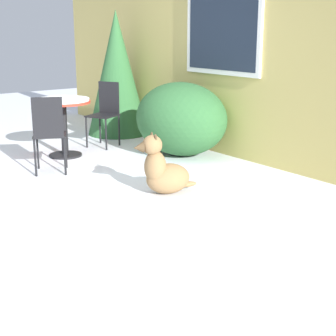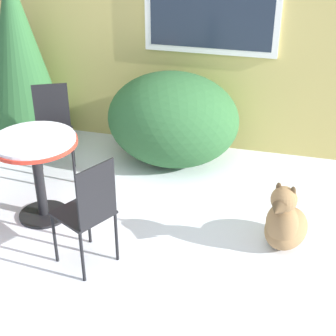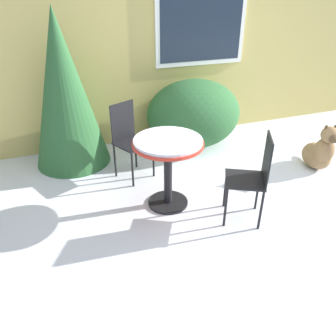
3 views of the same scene
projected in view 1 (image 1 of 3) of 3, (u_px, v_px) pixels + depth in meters
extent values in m
plane|color=white|center=(72.00, 181.00, 5.62)|extent=(16.00, 16.00, 0.00)
cube|color=tan|center=(224.00, 24.00, 6.46)|extent=(8.00, 0.06, 3.33)
cube|color=white|center=(223.00, 10.00, 6.37)|extent=(1.34, 0.04, 1.58)
cube|color=#1E2838|center=(222.00, 10.00, 6.36)|extent=(1.22, 0.01, 1.46)
ellipsoid|color=#2D6033|center=(181.00, 119.00, 6.68)|extent=(1.32, 1.08, 0.95)
cone|color=#2D6033|center=(117.00, 73.00, 7.88)|extent=(0.94, 0.94, 1.88)
cylinder|color=black|center=(66.00, 155.00, 6.71)|extent=(0.42, 0.42, 0.03)
cylinder|color=black|center=(64.00, 129.00, 6.62)|extent=(0.09, 0.09, 0.67)
cylinder|color=red|center=(63.00, 102.00, 6.53)|extent=(0.70, 0.70, 0.03)
cylinder|color=white|center=(63.00, 100.00, 6.52)|extent=(0.68, 0.68, 0.03)
cube|color=black|center=(102.00, 116.00, 7.14)|extent=(0.48, 0.48, 0.02)
cube|color=black|center=(109.00, 98.00, 7.22)|extent=(0.31, 0.16, 0.44)
cylinder|color=black|center=(87.00, 132.00, 7.13)|extent=(0.02, 0.02, 0.43)
cylinder|color=black|center=(106.00, 135.00, 6.98)|extent=(0.02, 0.02, 0.43)
cylinder|color=black|center=(100.00, 128.00, 7.41)|extent=(0.02, 0.02, 0.43)
cylinder|color=black|center=(119.00, 130.00, 7.26)|extent=(0.02, 0.02, 0.43)
cube|color=black|center=(50.00, 135.00, 5.86)|extent=(0.49, 0.49, 0.02)
cube|color=black|center=(48.00, 117.00, 5.64)|extent=(0.17, 0.30, 0.44)
cylinder|color=black|center=(66.00, 150.00, 6.10)|extent=(0.02, 0.02, 0.43)
cylinder|color=black|center=(38.00, 151.00, 6.05)|extent=(0.02, 0.02, 0.43)
cylinder|color=black|center=(65.00, 157.00, 5.79)|extent=(0.02, 0.02, 0.43)
cylinder|color=black|center=(35.00, 158.00, 5.74)|extent=(0.02, 0.02, 0.43)
ellipsoid|color=#937047|center=(168.00, 179.00, 5.17)|extent=(0.43, 0.52, 0.31)
ellipsoid|color=#937047|center=(155.00, 167.00, 5.09)|extent=(0.30, 0.28, 0.34)
sphere|color=#937047|center=(152.00, 145.00, 5.02)|extent=(0.20, 0.20, 0.20)
cone|color=brown|center=(138.00, 148.00, 4.97)|extent=(0.13, 0.12, 0.11)
ellipsoid|color=brown|center=(152.00, 136.00, 5.05)|extent=(0.05, 0.04, 0.09)
ellipsoid|color=brown|center=(156.00, 139.00, 4.95)|extent=(0.05, 0.04, 0.09)
ellipsoid|color=#937047|center=(187.00, 184.00, 5.27)|extent=(0.12, 0.22, 0.06)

